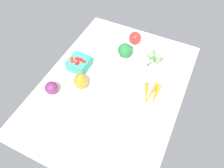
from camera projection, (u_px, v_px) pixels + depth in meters
The scene contains 8 objects.
tablecloth at pixel (112, 87), 124.02cm from camera, with size 104.00×76.00×2.00cm, color white.
bell_pepper_orange at pixel (81, 81), 118.70cm from camera, with size 7.63×7.63×10.39cm, color orange.
red_onion_center at pixel (52, 88), 117.97cm from camera, with size 7.26×7.26×7.26cm, color #6E275B.
berry_basket at pixel (79, 63), 128.96cm from camera, with size 11.69×11.69×7.76cm.
carrot_bunch at pixel (151, 95), 118.11cm from camera, with size 18.00×9.68×2.78cm.
broccoli_head at pixel (126, 50), 130.66cm from camera, with size 9.10×9.25×11.58cm.
okra_pile at pixel (155, 59), 134.99cm from camera, with size 13.70×11.12×1.96cm.
bell_pepper_red at pixel (135, 38), 141.87cm from camera, with size 7.99×7.99×8.08cm, color red.
Camera 1 is at (66.81, 31.89, 100.52)cm, focal length 35.27 mm.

